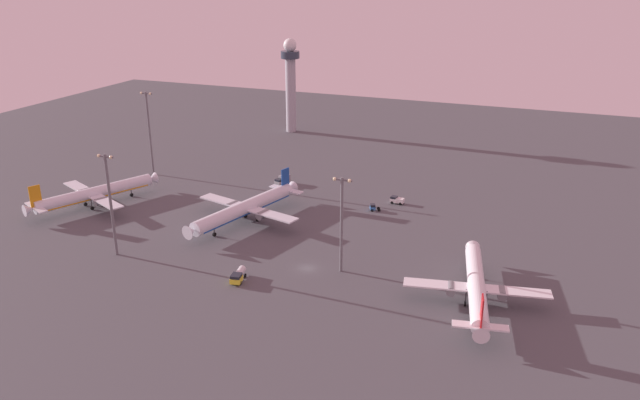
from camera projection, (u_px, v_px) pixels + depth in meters
name	position (u px, v px, depth m)	size (l,w,h in m)	color
ground_plane	(307.00, 268.00, 151.82)	(416.00, 416.00, 0.00)	#4C4C51
control_tower	(291.00, 79.00, 269.32)	(8.00, 8.00, 40.27)	#A8A8B2
airplane_mid_apron	(476.00, 287.00, 134.98)	(31.42, 40.16, 10.35)	white
airplane_taxiway_distant	(94.00, 194.00, 189.57)	(31.26, 39.56, 10.75)	silver
airplane_far_stand	(246.00, 208.00, 177.91)	(34.29, 43.70, 11.37)	silver
pushback_tug	(373.00, 207.00, 187.15)	(3.54, 2.87, 2.05)	#3372BF
baggage_tractor	(397.00, 200.00, 192.70)	(4.28, 2.30, 2.25)	white
fuel_truck	(238.00, 275.00, 145.30)	(3.35, 6.58, 2.35)	yellow
catering_truck	(283.00, 180.00, 209.56)	(3.98, 6.10, 3.05)	gray
apron_light_west	(342.00, 218.00, 145.58)	(4.80, 0.90, 23.80)	slate
apron_light_east	(149.00, 129.00, 214.39)	(4.80, 0.90, 29.28)	slate
apron_light_central	(110.00, 199.00, 153.72)	(4.80, 0.90, 26.59)	slate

